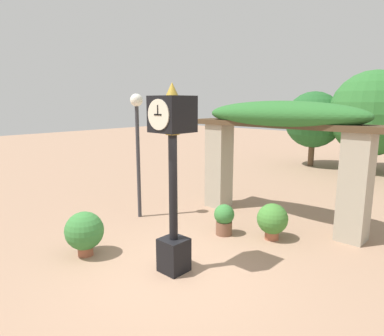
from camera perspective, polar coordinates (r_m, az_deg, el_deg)
name	(u,v)px	position (r m, az deg, el deg)	size (l,w,h in m)	color
ground_plane	(175,271)	(6.73, -2.90, -16.72)	(60.00, 60.00, 0.00)	#9E7A60
pedestal_clock	(173,167)	(6.07, -3.20, 0.15)	(0.62, 0.67, 3.45)	black
pergola	(279,134)	(9.03, 14.35, 5.45)	(5.07, 1.20, 3.15)	#A89E89
potted_plant_near_left	(224,218)	(8.25, 5.37, -8.36)	(0.48, 0.48, 0.74)	brown
potted_plant_near_right	(84,232)	(7.45, -17.50, -10.07)	(0.79, 0.79, 0.93)	#9E563D
potted_plant_far_left	(272,220)	(8.14, 13.25, -8.39)	(0.71, 0.71, 0.84)	#9E563D
lamp_post	(137,129)	(9.18, -9.11, 6.37)	(0.33, 0.33, 3.33)	#333338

